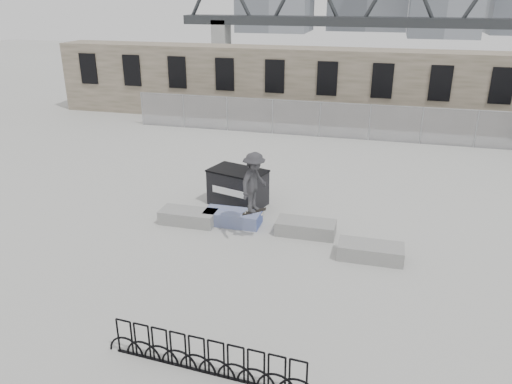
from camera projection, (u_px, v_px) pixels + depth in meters
The scene contains 11 objects.
ground at pixel (268, 231), 17.30m from camera, with size 120.00×120.00×0.00m, color #AAABA6.
stone_wall at pixel (329, 86), 31.01m from camera, with size 36.00×2.58×4.50m.
chainlink_fence at pixel (320, 119), 28.12m from camera, with size 22.06×0.06×2.02m.
planter_far_left at pixel (188, 216), 17.83m from camera, with size 2.00×0.90×0.48m.
planter_center_left at pixel (233, 217), 17.76m from camera, with size 2.00×0.90×0.48m.
planter_center_right at pixel (306, 227), 17.00m from camera, with size 2.00×0.90×0.48m.
planter_offset at pixel (371, 251), 15.45m from camera, with size 2.00×0.90×0.48m.
dumpster at pixel (238, 187), 19.24m from camera, with size 2.42×1.85×1.41m.
bike_rack at pixel (207, 357), 10.71m from camera, with size 4.93×0.41×0.90m.
truss_bridge at pixel (447, 22), 62.71m from camera, with size 70.00×3.00×9.80m.
skateboarder at pixel (254, 182), 15.98m from camera, with size 1.08×1.45×2.15m.
Camera 1 is at (3.53, -15.13, 7.75)m, focal length 35.00 mm.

